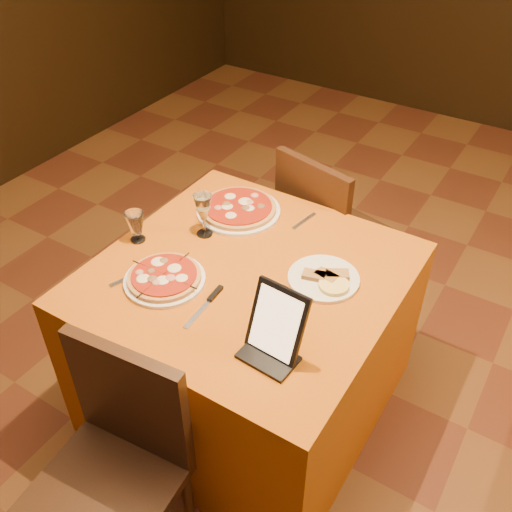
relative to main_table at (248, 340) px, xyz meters
The scene contains 13 objects.
floor 0.65m from the main_table, ahead, with size 6.00×7.00×0.01m, color #5E2D19.
main_table is the anchor object (origin of this frame).
chair_main_near 0.84m from the main_table, 90.00° to the right, with size 0.47×0.47×0.91m, color black, non-canonical shape.
chair_main_far 0.79m from the main_table, 90.00° to the left, with size 0.38×0.38×0.91m, color black, non-canonical shape.
pizza_near 0.50m from the main_table, 137.55° to the right, with size 0.30×0.30×0.03m.
pizza_far 0.56m from the main_table, 128.35° to the left, with size 0.36×0.36×0.03m.
cutlet_dish 0.48m from the main_table, 22.56° to the left, with size 0.27×0.27×0.03m.
wine_glass 0.56m from the main_table, 158.84° to the left, with size 0.07×0.07×0.19m, color #E5D182, non-canonical shape.
water_glass 0.66m from the main_table, behind, with size 0.06×0.06×0.13m, color silver, non-canonical shape.
tablet 0.63m from the main_table, 43.79° to the right, with size 0.19×0.02×0.24m, color black.
knife 0.46m from the main_table, 94.91° to the right, with size 0.21×0.02×0.01m, color #B4B4BB.
fork_near 0.57m from the main_table, 143.54° to the right, with size 0.17×0.02×0.01m, color silver.
fork_far 0.55m from the main_table, 86.28° to the left, with size 0.15×0.02×0.01m, color #B4B3BA.
Camera 1 is at (0.37, -1.29, 2.13)m, focal length 40.00 mm.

